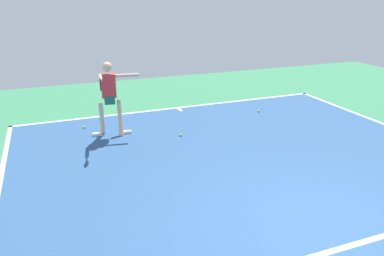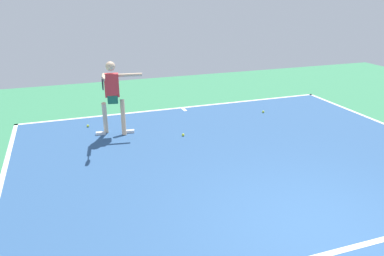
{
  "view_description": "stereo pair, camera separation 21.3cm",
  "coord_description": "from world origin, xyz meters",
  "px_view_note": "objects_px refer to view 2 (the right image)",
  "views": [
    {
      "loc": [
        3.59,
        3.75,
        3.38
      ],
      "look_at": [
        1.13,
        -2.57,
        0.9
      ],
      "focal_mm": 35.25,
      "sensor_mm": 36.0,
      "label": 1
    },
    {
      "loc": [
        3.39,
        3.82,
        3.38
      ],
      "look_at": [
        1.13,
        -2.57,
        0.9
      ],
      "focal_mm": 35.25,
      "sensor_mm": 36.0,
      "label": 2
    }
  ],
  "objects_px": {
    "tennis_ball_near_player": "(88,126)",
    "tennis_ball_near_service_line": "(263,112)",
    "tennis_ball_centre_court": "(183,135)",
    "tennis_player": "(113,93)"
  },
  "relations": [
    {
      "from": "tennis_ball_near_player",
      "to": "tennis_ball_near_service_line",
      "type": "bearing_deg",
      "value": 174.81
    },
    {
      "from": "tennis_ball_near_service_line",
      "to": "tennis_ball_near_player",
      "type": "bearing_deg",
      "value": -5.19
    },
    {
      "from": "tennis_ball_centre_court",
      "to": "tennis_ball_near_service_line",
      "type": "relative_size",
      "value": 1.0
    },
    {
      "from": "tennis_player",
      "to": "tennis_ball_near_player",
      "type": "bearing_deg",
      "value": -43.62
    },
    {
      "from": "tennis_player",
      "to": "tennis_ball_near_service_line",
      "type": "bearing_deg",
      "value": -167.61
    },
    {
      "from": "tennis_ball_centre_court",
      "to": "tennis_ball_near_service_line",
      "type": "distance_m",
      "value": 2.98
    },
    {
      "from": "tennis_ball_centre_court",
      "to": "tennis_ball_near_player",
      "type": "height_order",
      "value": "same"
    },
    {
      "from": "tennis_player",
      "to": "tennis_ball_centre_court",
      "type": "height_order",
      "value": "tennis_player"
    },
    {
      "from": "tennis_ball_near_service_line",
      "to": "tennis_ball_near_player",
      "type": "height_order",
      "value": "same"
    },
    {
      "from": "tennis_ball_near_service_line",
      "to": "tennis_player",
      "type": "bearing_deg",
      "value": 4.2
    }
  ]
}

